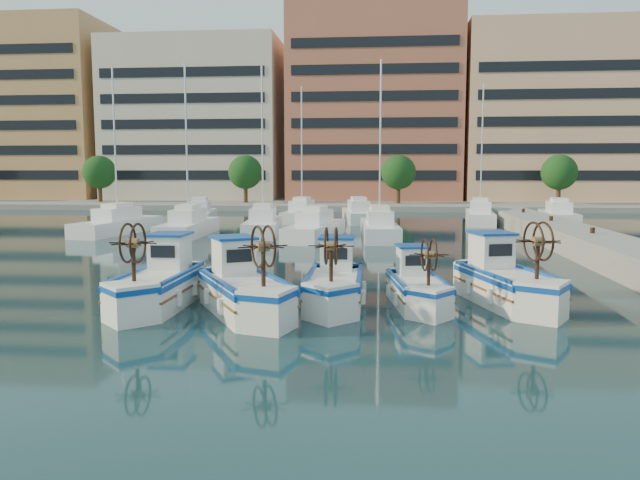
{
  "coord_description": "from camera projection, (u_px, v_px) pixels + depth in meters",
  "views": [
    {
      "loc": [
        2.08,
        -19.4,
        4.48
      ],
      "look_at": [
        -0.51,
        6.85,
        1.5
      ],
      "focal_mm": 35.0,
      "sensor_mm": 36.0,
      "label": 1
    }
  ],
  "objects": [
    {
      "name": "fishing_boat_e",
      "position": [
        505.0,
        280.0,
        20.83
      ],
      "size": [
        3.07,
        4.86,
        2.95
      ],
      "rotation": [
        0.0,
        0.0,
        0.27
      ],
      "color": "white",
      "rests_on": "ground"
    },
    {
      "name": "ground",
      "position": [
        315.0,
        311.0,
        19.89
      ],
      "size": [
        300.0,
        300.0,
        0.0
      ],
      "primitive_type": "plane",
      "color": "#1B4246",
      "rests_on": "ground"
    },
    {
      "name": "fishing_boat_c",
      "position": [
        335.0,
        282.0,
        20.72
      ],
      "size": [
        1.87,
        4.47,
        2.78
      ],
      "rotation": [
        0.0,
        0.0,
        0.01
      ],
      "color": "white",
      "rests_on": "ground"
    },
    {
      "name": "quay",
      "position": [
        639.0,
        262.0,
        26.46
      ],
      "size": [
        3.0,
        60.0,
        1.2
      ],
      "primitive_type": "cube",
      "color": "gray",
      "rests_on": "ground"
    },
    {
      "name": "waterfront",
      "position": [
        437.0,
        119.0,
        82.06
      ],
      "size": [
        180.0,
        40.0,
        25.6
      ],
      "color": "gray",
      "rests_on": "ground"
    },
    {
      "name": "fishing_boat_d",
      "position": [
        417.0,
        286.0,
        20.6
      ],
      "size": [
        2.1,
        3.98,
        2.42
      ],
      "rotation": [
        0.0,
        0.0,
        0.15
      ],
      "color": "white",
      "rests_on": "ground"
    },
    {
      "name": "fishing_boat_a",
      "position": [
        159.0,
        282.0,
        20.51
      ],
      "size": [
        1.96,
        4.72,
        2.93
      ],
      "rotation": [
        0.0,
        0.0,
        -0.01
      ],
      "color": "white",
      "rests_on": "ground"
    },
    {
      "name": "fishing_boat_b",
      "position": [
        243.0,
        287.0,
        19.51
      ],
      "size": [
        3.86,
        4.86,
        2.94
      ],
      "rotation": [
        0.0,
        0.0,
        0.51
      ],
      "color": "white",
      "rests_on": "ground"
    },
    {
      "name": "yacht_marina",
      "position": [
        323.0,
        222.0,
        47.48
      ],
      "size": [
        36.45,
        22.46,
        11.5
      ],
      "color": "white",
      "rests_on": "ground"
    }
  ]
}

